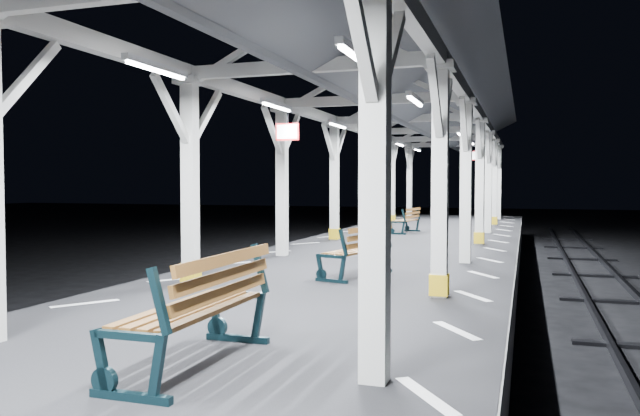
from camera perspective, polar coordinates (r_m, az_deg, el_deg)
The scene contains 8 objects.
ground at distance 8.02m, azimuth -6.19°, elevation -16.79°, with size 120.00×120.00×0.00m, color black.
platform at distance 7.88m, azimuth -6.21°, elevation -13.35°, with size 6.00×50.00×1.00m, color black.
hazard_stripes_left at distance 9.03m, azimuth -20.66°, elevation -8.17°, with size 1.00×48.00×0.01m, color silver.
hazard_stripes_right at distance 7.12m, azimuth 12.37°, elevation -10.89°, with size 1.00×48.00×0.01m, color silver.
canopy at distance 7.81m, azimuth -6.39°, elevation 16.62°, with size 5.40×49.00×4.65m.
bench_near at distance 5.60m, azimuth -10.63°, elevation -8.81°, with size 0.72×1.90×1.03m.
bench_mid at distance 10.80m, azimuth 3.72°, elevation -3.80°, with size 1.00×1.75×0.90m.
bench_far at distance 20.44m, azimuth 8.03°, elevation -1.05°, with size 0.78×1.58×0.82m.
Camera 1 is at (3.15, -6.90, 2.62)m, focal length 35.00 mm.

